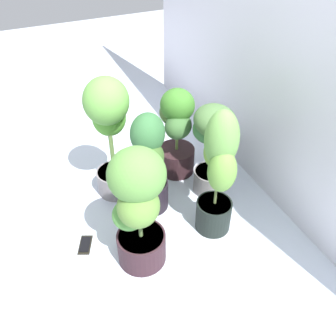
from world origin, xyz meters
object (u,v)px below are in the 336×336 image
potted_plant_front_right (138,204)px  cell_phone (85,245)px  potted_plant_front_left (109,127)px  potted_plant_back_center (212,140)px  nutrient_bottle (138,148)px  potted_plant_back_left (177,130)px  potted_plant_center (149,160)px  potted_plant_back_right (218,172)px

potted_plant_front_right → cell_phone: 0.56m
potted_plant_front_left → cell_phone: (0.41, -0.32, -0.50)m
cell_phone → potted_plant_back_center: bearing=33.3°
potted_plant_front_right → nutrient_bottle: 0.98m
potted_plant_front_right → potted_plant_back_left: 0.84m
potted_plant_back_left → potted_plant_front_right: bearing=-38.5°
potted_plant_front_left → potted_plant_back_left: size_ratio=1.28×
potted_plant_front_left → nutrient_bottle: (-0.24, 0.25, -0.39)m
potted_plant_center → potted_plant_back_center: 0.44m
potted_plant_back_right → potted_plant_back_left: (-0.61, 0.03, -0.09)m
potted_plant_front_right → potted_plant_front_left: bearing=175.5°
potted_plant_back_right → potted_plant_center: (-0.34, -0.28, -0.07)m
potted_plant_center → potted_plant_back_right: bearing=40.2°
potted_plant_back_right → potted_plant_front_right: size_ratio=1.09×
nutrient_bottle → potted_plant_back_left: bearing=45.5°
potted_plant_front_left → potted_plant_back_center: size_ratio=1.29×
potted_plant_back_left → cell_phone: potted_plant_back_left is taller
potted_plant_front_right → potted_plant_back_left: bearing=141.5°
potted_plant_back_right → cell_phone: (-0.18, -0.76, -0.44)m
potted_plant_back_center → potted_plant_front_right: 0.75m
potted_plant_back_left → potted_plant_center: bearing=-49.0°
potted_plant_back_center → nutrient_bottle: size_ratio=2.68×
potted_plant_front_right → cell_phone: bearing=-129.1°
potted_plant_front_left → potted_plant_back_center: (0.24, 0.59, -0.11)m
cell_phone → nutrient_bottle: bearing=71.6°
potted_plant_back_center → cell_phone: (0.16, -0.92, -0.39)m
potted_plant_center → potted_plant_front_left: potted_plant_front_left is taller
potted_plant_back_center → potted_plant_back_left: (-0.27, -0.12, -0.05)m
potted_plant_back_center → cell_phone: potted_plant_back_center is taller
potted_plant_front_left → cell_phone: potted_plant_front_left is taller
potted_plant_back_right → potted_plant_front_left: potted_plant_front_left is taller
potted_plant_back_right → potted_plant_back_left: potted_plant_back_right is taller
potted_plant_back_right → potted_plant_front_left: 0.73m
cell_phone → nutrient_bottle: nutrient_bottle is taller
potted_plant_back_center → potted_plant_back_left: bearing=-155.7°
potted_plant_front_right → nutrient_bottle: bearing=160.9°
potted_plant_center → nutrient_bottle: potted_plant_center is taller
potted_plant_front_right → cell_phone: potted_plant_front_right is taller
potted_plant_back_right → potted_plant_back_center: 0.37m
potted_plant_back_left → nutrient_bottle: (-0.21, -0.22, -0.23)m
potted_plant_center → potted_plant_back_left: potted_plant_center is taller
potted_plant_front_left → nutrient_bottle: bearing=133.8°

